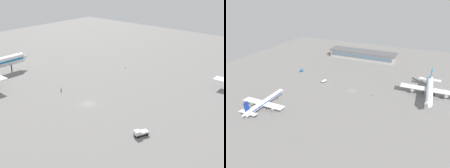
# 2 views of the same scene
# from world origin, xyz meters

# --- Properties ---
(ground) EXTENTS (288.00, 288.00, 0.00)m
(ground) POSITION_xyz_m (0.00, 0.00, 0.00)
(ground) COLOR gray
(pushback_tractor) EXTENTS (3.57, 4.79, 1.90)m
(pushback_tractor) POSITION_xyz_m (27.17, -4.91, 0.97)
(pushback_tractor) COLOR black
(pushback_tractor) RESTS_ON ground
(ground_crew_worker) EXTENTS (0.54, 0.54, 1.67)m
(ground_crew_worker) POSITION_xyz_m (-17.00, 1.34, 0.85)
(ground_crew_worker) COLOR #1E2338
(ground_crew_worker) RESTS_ON ground
(safety_cone_near_gate) EXTENTS (0.44, 0.44, 0.60)m
(safety_cone_near_gate) POSITION_xyz_m (-14.60, 40.91, 0.30)
(safety_cone_near_gate) COLOR #EA590C
(safety_cone_near_gate) RESTS_ON ground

